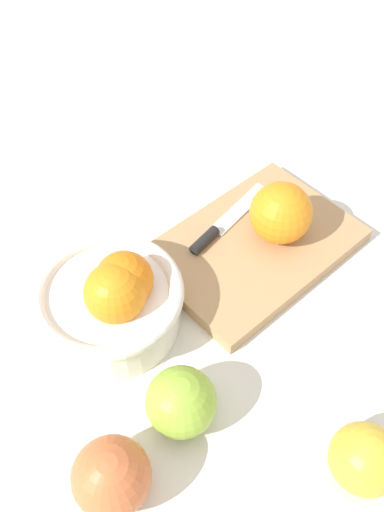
% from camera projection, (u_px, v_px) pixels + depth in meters
% --- Properties ---
extents(ground_plane, '(2.40, 2.40, 0.00)m').
position_uv_depth(ground_plane, '(237.00, 297.00, 0.66)').
color(ground_plane, silver).
extents(bowl, '(0.17, 0.17, 0.11)m').
position_uv_depth(bowl, '(112.00, 300.00, 0.61)').
color(bowl, white).
rests_on(bowl, ground_plane).
extents(cutting_board, '(0.28, 0.22, 0.02)m').
position_uv_depth(cutting_board, '(254.00, 246.00, 0.70)').
color(cutting_board, tan).
rests_on(cutting_board, ground_plane).
extents(orange_on_board, '(0.08, 0.08, 0.08)m').
position_uv_depth(orange_on_board, '(281.00, 213.00, 0.67)').
color(orange_on_board, orange).
rests_on(orange_on_board, cutting_board).
extents(knife, '(0.16, 0.02, 0.01)m').
position_uv_depth(knife, '(220.00, 226.00, 0.70)').
color(knife, silver).
rests_on(knife, cutting_board).
extents(apple_front_left, '(0.07, 0.07, 0.07)m').
position_uv_depth(apple_front_left, '(181.00, 402.00, 0.54)').
color(apple_front_left, '#8EB738').
rests_on(apple_front_left, ground_plane).
extents(apple_front_left_2, '(0.07, 0.07, 0.07)m').
position_uv_depth(apple_front_left_2, '(112.00, 476.00, 0.49)').
color(apple_front_left_2, '#CC6638').
rests_on(apple_front_left_2, ground_plane).
extents(apple_front_left_3, '(0.07, 0.07, 0.07)m').
position_uv_depth(apple_front_left_3, '(365.00, 459.00, 0.51)').
color(apple_front_left_3, gold).
rests_on(apple_front_left_3, ground_plane).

